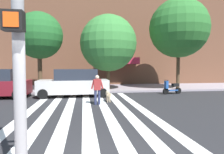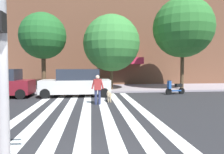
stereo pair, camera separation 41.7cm
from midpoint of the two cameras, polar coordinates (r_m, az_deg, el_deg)
The scene contains 10 objects.
ground_plane at distance 9.88m, azimuth -6.84°, elevation -9.37°, with size 160.00×160.00×0.00m, color #232326.
sidewalk_far at distance 18.72m, azimuth -6.48°, elevation -3.26°, with size 80.00×6.00×0.15m, color gray.
crosswalk_stripes at distance 9.88m, azimuth -6.20°, elevation -9.35°, with size 5.85×11.32×0.01m.
parked_car_behind_first at distance 14.19m, azimuth -9.38°, elevation -1.74°, with size 4.89×1.94×1.94m.
parked_scooter at distance 15.83m, azimuth 18.56°, elevation -3.07°, with size 1.62×0.61×1.11m.
street_tree_nearest at distance 17.32m, azimuth -18.68°, elevation 11.13°, with size 3.77×3.77×6.36m.
street_tree_middle at distance 17.17m, azimuth 0.53°, elevation 9.76°, with size 4.85×4.85×6.41m.
street_tree_further at distance 18.67m, azimuth 20.47°, elevation 13.21°, with size 5.16×5.16×7.92m.
pedestrian_dog_walker at distance 10.98m, azimuth -3.11°, elevation -3.21°, with size 0.70×0.25×1.64m.
dog_on_leash at distance 11.89m, azimuth 0.15°, elevation -5.07°, with size 0.27×0.96×0.65m.
Camera 2 is at (0.35, -3.71, 2.12)m, focal length 31.55 mm.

